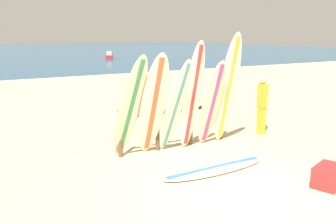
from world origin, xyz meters
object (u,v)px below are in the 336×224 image
Objects in this scene: surfboard_leaning_center_right at (212,104)px; beachgoer_standing at (262,102)px; surfboard_leaning_far_left at (130,108)px; surfboard_leaning_right at (228,89)px; surfboard_leaning_left at (153,106)px; small_boat_offshore at (109,56)px; surfboard_leaning_center_left at (175,107)px; surfboard_leaning_center at (192,96)px; surfboard_rack at (175,121)px; cooler_box at (329,176)px; surfboard_lying_on_sand at (215,168)px.

beachgoer_standing is at bearing 6.61° from surfboard_leaning_center_right.
surfboard_leaning_far_left is 2.46m from surfboard_leaning_right.
surfboard_leaning_left is 32.26m from small_boat_offshore.
surfboard_leaning_center is at bearing 3.56° from surfboard_leaning_center_left.
surfboard_rack is 0.87× the size of small_boat_offshore.
surfboard_leaning_left is at bearing 177.81° from surfboard_leaning_center_left.
surfboard_leaning_far_left reaches higher than surfboard_rack.
beachgoer_standing is (2.76, 0.24, -0.21)m from surfboard_leaning_center_left.
small_boat_offshore reaches higher than cooler_box.
beachgoer_standing is at bearing 2.59° from surfboard_leaning_far_left.
surfboard_leaning_far_left is 0.90× the size of surfboard_leaning_center.
surfboard_rack is 4.60× the size of cooler_box.
surfboard_leaning_left is at bearing -153.03° from surfboard_rack.
surfboard_leaning_right is (1.21, -0.35, 0.67)m from surfboard_rack.
small_boat_offshore is (10.90, 30.36, -0.85)m from surfboard_leaning_left.
surfboard_leaning_center_left is 1.00m from surfboard_leaning_center_right.
surfboard_leaning_center_left is at bearing -4.07° from surfboard_leaning_far_left.
surfboard_leaning_center is 1.21× the size of surfboard_leaning_center_right.
small_boat_offshore is 5.30× the size of cooler_box.
surfboard_lying_on_sand is at bearing -104.10° from surfboard_leaning_center.
surfboard_leaning_right is at bearing 1.25° from surfboard_leaning_center.
surfboard_leaning_center_right is at bearing 2.15° from surfboard_leaning_center_left.
surfboard_leaning_right is 31.63m from small_boat_offshore.
surfboard_leaning_center_left is 0.90× the size of surfboard_lying_on_sand.
surfboard_leaning_left is (-0.74, -0.38, 0.48)m from surfboard_rack.
surfboard_rack is 0.92m from surfboard_leaning_center_right.
surfboard_leaning_far_left is at bearing 178.34° from surfboard_leaning_center.
beachgoer_standing reaches higher than cooler_box.
surfboard_leaning_right is 4.32× the size of cooler_box.
surfboard_leaning_center_left is (0.50, -0.02, -0.07)m from surfboard_leaning_left.
beachgoer_standing is 3.39m from cooler_box.
surfboard_leaning_center_left is at bearing -2.19° from surfboard_leaning_left.
surfboard_leaning_center_right is 0.54m from surfboard_leaning_right.
surfboard_leaning_right reaches higher than cooler_box.
surfboard_rack is at bearing 91.73° from cooler_box.
small_boat_offshore is (11.39, 30.30, -0.84)m from surfboard_leaning_far_left.
surfboard_rack is 0.62m from surfboard_leaning_center_left.
surfboard_leaning_left is at bearing 105.99° from cooler_box.
surfboard_leaning_center_left reaches higher than cooler_box.
beachgoer_standing reaches higher than small_boat_offshore.
surfboard_leaning_far_left is at bearing 179.52° from surfboard_leaning_right.
surfboard_leaning_left reaches higher than surfboard_rack.
surfboard_leaning_center is 31.95m from small_boat_offshore.
small_boat_offshore is (7.63, 30.13, -0.57)m from beachgoer_standing.
small_boat_offshore is (9.93, 30.35, -0.96)m from surfboard_leaning_center.
beachgoer_standing is at bearing 5.00° from surfboard_leaning_center_left.
surfboard_rack is at bearing 176.45° from beachgoer_standing.
surfboard_leaning_center_right is 31.77m from small_boat_offshore.
surfboard_leaning_center_right is at bearing -0.96° from surfboard_leaning_far_left.
surfboard_leaning_center_left is (-0.24, -0.40, 0.41)m from surfboard_rack.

